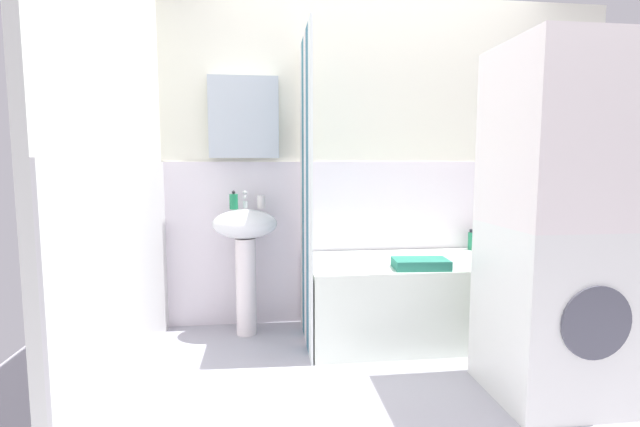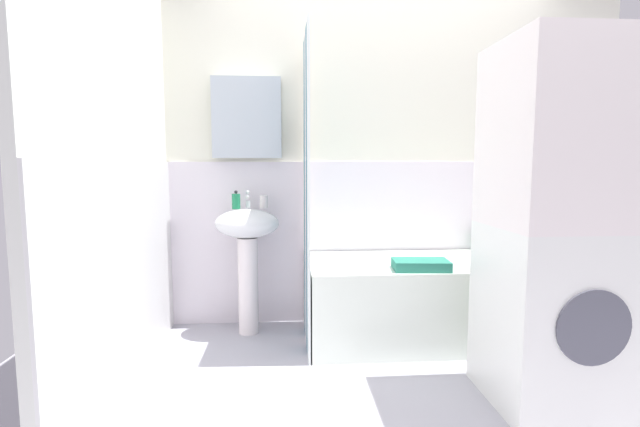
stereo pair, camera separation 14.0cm
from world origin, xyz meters
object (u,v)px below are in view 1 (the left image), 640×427
at_px(sink, 245,243).
at_px(soap_dispenser, 234,201).
at_px(towel_folded, 421,264).
at_px(toothbrush_cup, 261,202).
at_px(conditioner_bottle, 488,236).
at_px(washer_dryer_stack, 558,226).
at_px(lotion_bottle, 472,240).
at_px(bathtub, 417,298).

bearing_deg(sink, soap_dispenser, 162.24).
bearing_deg(soap_dispenser, towel_folded, -21.59).
xyz_separation_m(toothbrush_cup, conditioner_bottle, (1.71, 0.03, -0.28)).
bearing_deg(towel_folded, sink, 158.16).
bearing_deg(toothbrush_cup, washer_dryer_stack, -37.28).
height_order(conditioner_bottle, lotion_bottle, conditioner_bottle).
bearing_deg(soap_dispenser, lotion_bottle, 3.17).
distance_m(toothbrush_cup, conditioner_bottle, 1.73).
bearing_deg(bathtub, soap_dispenser, 170.35).
height_order(sink, toothbrush_cup, toothbrush_cup).
bearing_deg(towel_folded, lotion_bottle, 42.85).
relative_size(lotion_bottle, washer_dryer_stack, 0.09).
bearing_deg(conditioner_bottle, bathtub, -155.68).
height_order(bathtub, conditioner_bottle, conditioner_bottle).
bearing_deg(soap_dispenser, conditioner_bottle, 2.52).
distance_m(soap_dispenser, bathtub, 1.42).
bearing_deg(toothbrush_cup, towel_folded, -27.66).
height_order(soap_dispenser, lotion_bottle, soap_dispenser).
bearing_deg(soap_dispenser, sink, -17.76).
distance_m(bathtub, washer_dryer_stack, 1.13).
height_order(toothbrush_cup, towel_folded, toothbrush_cup).
distance_m(sink, washer_dryer_stack, 1.91).
bearing_deg(bathtub, washer_dryer_stack, -64.25).
bearing_deg(toothbrush_cup, lotion_bottle, 1.67).
distance_m(conditioner_bottle, washer_dryer_stack, 1.20).
relative_size(soap_dispenser, toothbrush_cup, 1.45).
xyz_separation_m(sink, lotion_bottle, (1.70, 0.12, -0.03)).
xyz_separation_m(bathtub, towel_folded, (-0.07, -0.25, 0.30)).
height_order(lotion_bottle, towel_folded, lotion_bottle).
xyz_separation_m(conditioner_bottle, washer_dryer_stack, (-0.24, -1.15, 0.24)).
relative_size(conditioner_bottle, washer_dryer_stack, 0.13).
distance_m(toothbrush_cup, lotion_bottle, 1.62).
relative_size(toothbrush_cup, washer_dryer_stack, 0.05).
distance_m(sink, bathtub, 1.24).
bearing_deg(toothbrush_cup, bathtub, -14.00).
xyz_separation_m(towel_folded, washer_dryer_stack, (0.49, -0.60, 0.31)).
bearing_deg(washer_dryer_stack, towel_folded, 128.89).
bearing_deg(washer_dryer_stack, soap_dispenser, 147.24).
height_order(toothbrush_cup, conditioner_bottle, toothbrush_cup).
distance_m(sink, toothbrush_cup, 0.31).
xyz_separation_m(lotion_bottle, towel_folded, (-0.60, -0.56, -0.04)).
distance_m(soap_dispenser, lotion_bottle, 1.80).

